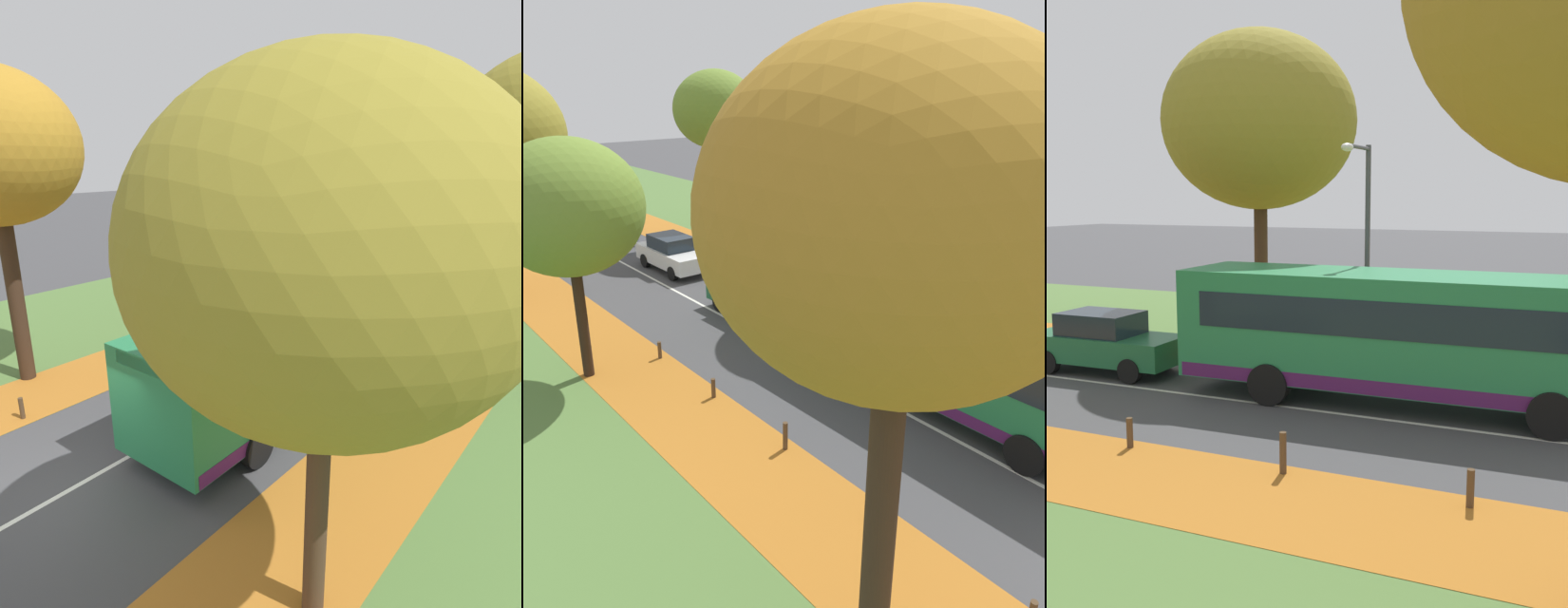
{
  "view_description": "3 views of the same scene",
  "coord_description": "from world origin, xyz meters",
  "views": [
    {
      "loc": [
        8.3,
        -3.72,
        6.62
      ],
      "look_at": [
        -0.77,
        7.58,
        2.15
      ],
      "focal_mm": 28.0,
      "sensor_mm": 36.0,
      "label": 1
    },
    {
      "loc": [
        -11.1,
        -2.03,
        8.34
      ],
      "look_at": [
        -0.38,
        11.34,
        1.81
      ],
      "focal_mm": 35.0,
      "sensor_mm": 36.0,
      "label": 2
    },
    {
      "loc": [
        -13.97,
        2.39,
        4.72
      ],
      "look_at": [
        0.75,
        8.76,
        2.25
      ],
      "focal_mm": 42.0,
      "sensor_mm": 36.0,
      "label": 3
    }
  ],
  "objects": [
    {
      "name": "tree_left_near",
      "position": [
        -5.74,
        14.04,
        5.06
      ],
      "size": [
        4.17,
        4.17,
        6.96
      ],
      "color": "black",
      "rests_on": "ground"
    },
    {
      "name": "bollard_fourth",
      "position": [
        -3.53,
        7.36,
        0.37
      ],
      "size": [
        0.12,
        0.12,
        0.74
      ],
      "primitive_type": "cylinder",
      "color": "#4C3823",
      "rests_on": "ground"
    },
    {
      "name": "car_grey_fourth_in_line",
      "position": [
        1.11,
        34.66,
        0.81
      ],
      "size": [
        1.94,
        4.28,
        1.62
      ],
      "color": "slate",
      "rests_on": "ground"
    },
    {
      "name": "leaf_litter_left",
      "position": [
        -4.6,
        14.0,
        0.01
      ],
      "size": [
        2.8,
        60.0,
        0.0
      ],
      "primitive_type": "cube",
      "color": "#B26B23",
      "rests_on": "grass_verge_left"
    },
    {
      "name": "car_white_following",
      "position": [
        1.38,
        21.77,
        0.81
      ],
      "size": [
        1.82,
        4.22,
        1.62
      ],
      "color": "silver",
      "rests_on": "ground"
    },
    {
      "name": "bollard_fifth",
      "position": [
        -3.54,
        10.54,
        0.29
      ],
      "size": [
        0.12,
        0.12,
        0.59
      ],
      "primitive_type": "cylinder",
      "color": "#4C3823",
      "rests_on": "ground"
    },
    {
      "name": "bus",
      "position": [
        1.25,
        6.53,
        1.7
      ],
      "size": [
        2.82,
        10.45,
        2.98
      ],
      "color": "#237A47",
      "rests_on": "ground"
    },
    {
      "name": "car_blue_third_in_line",
      "position": [
        1.14,
        28.8,
        0.81
      ],
      "size": [
        1.79,
        4.2,
        1.62
      ],
      "color": "#233D9E",
      "rests_on": "ground"
    },
    {
      "name": "road_centre_line",
      "position": [
        0.0,
        20.0,
        0.0
      ],
      "size": [
        0.12,
        80.0,
        0.01
      ],
      "primitive_type": "cube",
      "color": "silver",
      "rests_on": "ground"
    },
    {
      "name": "bollard_second",
      "position": [
        -3.59,
        1.0,
        0.3
      ],
      "size": [
        0.12,
        0.12,
        0.6
      ],
      "primitive_type": "cylinder",
      "color": "#4C3823",
      "rests_on": "ground"
    },
    {
      "name": "tree_left_mid",
      "position": [
        -5.34,
        23.27,
        6.35
      ],
      "size": [
        5.85,
        5.85,
        9.0
      ],
      "color": "#422D1E",
      "rests_on": "ground"
    },
    {
      "name": "streetlamp_right",
      "position": [
        3.67,
        8.43,
        3.74
      ],
      "size": [
        1.89,
        0.28,
        6.0
      ],
      "color": "#47474C",
      "rests_on": "ground"
    },
    {
      "name": "bollard_third",
      "position": [
        -3.6,
        4.18,
        0.31
      ],
      "size": [
        0.12,
        0.12,
        0.61
      ],
      "primitive_type": "cylinder",
      "color": "#4C3823",
      "rests_on": "ground"
    },
    {
      "name": "grass_verge_left",
      "position": [
        -9.2,
        20.0,
        0.0
      ],
      "size": [
        12.0,
        90.0,
        0.01
      ],
      "primitive_type": "cube",
      "color": "#517538",
      "rests_on": "ground"
    },
    {
      "name": "tree_right_nearest",
      "position": [
        5.44,
        1.12,
        5.55
      ],
      "size": [
        4.99,
        4.99,
        7.81
      ],
      "color": "#422D1E",
      "rests_on": "ground"
    },
    {
      "name": "bollard_sixth",
      "position": [
        -3.53,
        13.73,
        0.29
      ],
      "size": [
        0.12,
        0.12,
        0.57
      ],
      "primitive_type": "cylinder",
      "color": "#4C3823",
      "rests_on": "ground"
    },
    {
      "name": "leaf_litter_right",
      "position": [
        4.6,
        14.0,
        0.01
      ],
      "size": [
        2.8,
        60.0,
        0.0
      ],
      "primitive_type": "cube",
      "color": "#B26B23",
      "rests_on": "grass_verge_right"
    },
    {
      "name": "car_green_lead",
      "position": [
        1.02,
        14.79,
        0.81
      ],
      "size": [
        1.86,
        4.24,
        1.62
      ],
      "color": "#1E6038",
      "rests_on": "ground"
    },
    {
      "name": "ground_plane",
      "position": [
        0.0,
        0.0,
        0.0
      ],
      "size": [
        160.0,
        160.0,
        0.0
      ],
      "primitive_type": "plane",
      "color": "#424244"
    }
  ]
}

